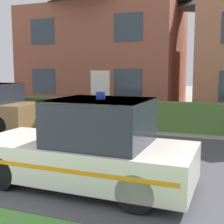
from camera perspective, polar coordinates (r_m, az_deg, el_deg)
road_strip at (r=8.02m, az=-7.49°, el=-7.72°), size 28.00×6.22×0.01m
garden_hedge at (r=11.23m, az=7.96°, el=-0.66°), size 12.48×0.50×1.02m
police_car at (r=5.72m, az=-4.35°, el=-6.54°), size 4.04×1.72×1.74m
house_left at (r=18.34m, az=-1.13°, el=12.65°), size 8.81×6.19×7.28m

